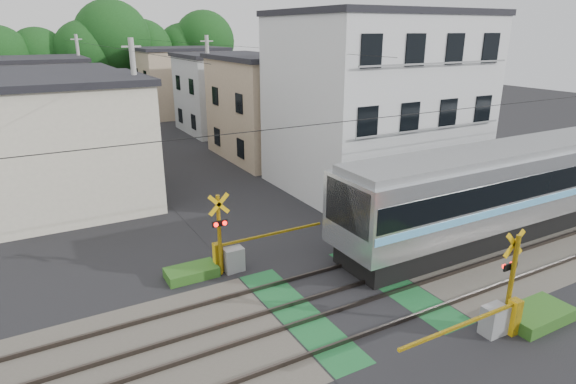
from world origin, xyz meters
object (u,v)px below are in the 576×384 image
crossing_signal_far (231,253)px  pedestrian (134,119)px  crossing_signal_near (499,313)px  commuter_train (522,184)px  apartment_block (376,102)px

crossing_signal_far → pedestrian: crossing_signal_far is taller
crossing_signal_near → crossing_signal_far: same height
crossing_signal_far → pedestrian: (2.96, 29.33, 0.09)m
crossing_signal_far → commuter_train: bearing=-11.1°
crossing_signal_near → pedestrian: 36.71m
commuter_train → crossing_signal_near: (-7.37, -4.85, -1.33)m
crossing_signal_near → crossing_signal_far: 8.95m
commuter_train → pedestrian: (-9.58, 31.79, -1.23)m
commuter_train → apartment_block: bearing=100.0°
crossing_signal_far → pedestrian: bearing=84.2°
crossing_signal_near → apartment_block: size_ratio=0.46×
crossing_signal_far → pedestrian: 29.48m
apartment_block → pedestrian: 25.16m
crossing_signal_near → apartment_block: 14.95m
commuter_train → crossing_signal_near: bearing=-146.6°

